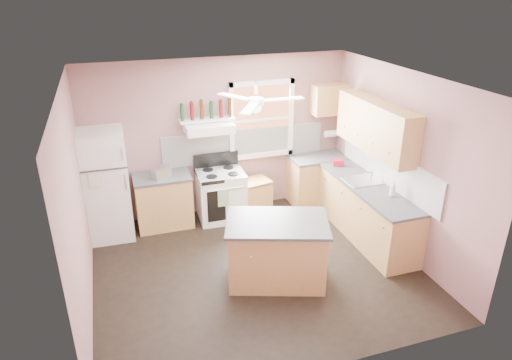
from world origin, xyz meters
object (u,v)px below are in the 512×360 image
object	(u,v)px
cart	(252,197)
stove	(221,195)
island	(277,252)
toaster	(162,173)
refrigerator	(104,185)

from	to	relation	value
cart	stove	bearing A→B (deg)	169.38
island	toaster	bearing A→B (deg)	142.09
stove	cart	size ratio (longest dim) A/B	1.39
cart	island	distance (m)	1.98
refrigerator	cart	bearing A→B (deg)	1.78
refrigerator	stove	xyz separation A→B (m)	(1.86, -0.02, -0.45)
stove	island	world-z (taller)	same
toaster	island	xyz separation A→B (m)	(1.25, -1.93, -0.56)
stove	refrigerator	bearing A→B (deg)	-178.08
refrigerator	island	world-z (taller)	refrigerator
stove	toaster	bearing A→B (deg)	-176.30
refrigerator	stove	distance (m)	1.91
toaster	stove	distance (m)	1.12
toaster	cart	bearing A→B (deg)	-22.71
toaster	stove	bearing A→B (deg)	-22.64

